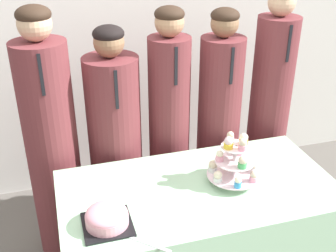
{
  "coord_description": "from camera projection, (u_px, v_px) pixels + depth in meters",
  "views": [
    {
      "loc": [
        -0.65,
        -1.29,
        1.96
      ],
      "look_at": [
        -0.16,
        0.4,
        1.06
      ],
      "focal_mm": 45.0,
      "sensor_mm": 36.0,
      "label": 1
    }
  ],
  "objects": [
    {
      "name": "round_cake",
      "position": [
        107.0,
        217.0,
        1.87
      ],
      "size": [
        0.22,
        0.22,
        0.1
      ],
      "color": "black",
      "rests_on": "table"
    },
    {
      "name": "wall_back",
      "position": [
        138.0,
        8.0,
        2.96
      ],
      "size": [
        9.0,
        0.06,
        2.7
      ],
      "color": "silver",
      "rests_on": "ground_plane"
    },
    {
      "name": "cake_knife",
      "position": [
        129.0,
        237.0,
        1.82
      ],
      "size": [
        0.23,
        0.22,
        0.01
      ],
      "rotation": [
        0.0,
        0.0,
        -0.75
      ],
      "color": "silver",
      "rests_on": "table"
    },
    {
      "name": "student_2",
      "position": [
        169.0,
        132.0,
        2.63
      ],
      "size": [
        0.25,
        0.26,
        1.5
      ],
      "color": "brown",
      "rests_on": "ground_plane"
    },
    {
      "name": "student_4",
      "position": [
        268.0,
        114.0,
        2.79
      ],
      "size": [
        0.26,
        0.27,
        1.57
      ],
      "color": "brown",
      "rests_on": "ground_plane"
    },
    {
      "name": "table",
      "position": [
        197.0,
        239.0,
        2.31
      ],
      "size": [
        1.42,
        0.73,
        0.7
      ],
      "color": "#A8DBB2",
      "rests_on": "ground_plane"
    },
    {
      "name": "student_1",
      "position": [
        116.0,
        149.0,
        2.57
      ],
      "size": [
        0.32,
        0.32,
        1.42
      ],
      "color": "brown",
      "rests_on": "ground_plane"
    },
    {
      "name": "cupcake_stand",
      "position": [
        234.0,
        161.0,
        2.14
      ],
      "size": [
        0.28,
        0.28,
        0.27
      ],
      "color": "silver",
      "rests_on": "table"
    },
    {
      "name": "student_0",
      "position": [
        52.0,
        147.0,
        2.45
      ],
      "size": [
        0.3,
        0.31,
        1.55
      ],
      "color": "brown",
      "rests_on": "ground_plane"
    },
    {
      "name": "student_3",
      "position": [
        218.0,
        129.0,
        2.73
      ],
      "size": [
        0.27,
        0.28,
        1.47
      ],
      "color": "brown",
      "rests_on": "ground_plane"
    }
  ]
}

